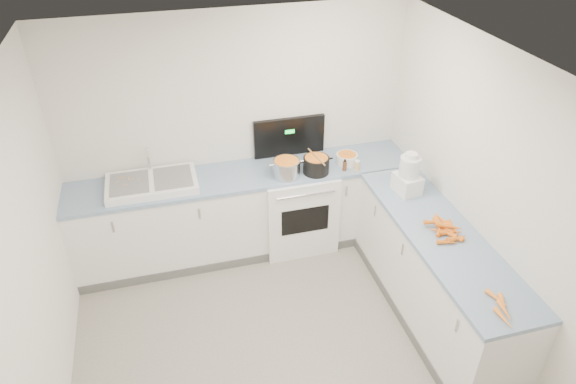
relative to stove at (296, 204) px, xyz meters
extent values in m
cube|color=white|center=(-0.55, 0.01, -0.02)|extent=(3.50, 0.60, 0.90)
cube|color=#839CBA|center=(-0.55, 0.01, 0.45)|extent=(3.50, 0.62, 0.04)
cube|color=white|center=(0.90, -1.39, -0.02)|extent=(0.60, 2.20, 0.90)
cube|color=#839CBA|center=(0.90, -1.39, 0.45)|extent=(0.62, 2.20, 0.04)
cube|color=white|center=(0.00, -0.01, -0.02)|extent=(0.76, 0.65, 0.90)
cube|color=black|center=(0.00, 0.29, 0.68)|extent=(0.76, 0.05, 0.42)
cube|color=white|center=(-1.45, 0.01, 0.50)|extent=(0.86, 0.52, 0.07)
cube|color=slate|center=(-1.65, 0.01, 0.54)|extent=(0.36, 0.42, 0.01)
cube|color=slate|center=(-1.25, 0.01, 0.54)|extent=(0.36, 0.42, 0.01)
cylinder|color=silver|center=(-1.45, 0.23, 0.66)|extent=(0.03, 0.03, 0.24)
cylinder|color=silver|center=(-0.15, -0.14, 0.55)|extent=(0.33, 0.33, 0.20)
cylinder|color=black|center=(0.16, -0.15, 0.54)|extent=(0.33, 0.33, 0.19)
cylinder|color=#AD7A47|center=(0.16, -0.15, 0.64)|extent=(0.07, 0.36, 0.02)
cylinder|color=white|center=(0.53, -0.05, 0.52)|extent=(0.23, 0.23, 0.10)
cylinder|color=#593319|center=(0.45, -0.19, 0.52)|extent=(0.04, 0.04, 0.10)
cylinder|color=#E5B266|center=(0.58, -0.21, 0.51)|extent=(0.05, 0.05, 0.09)
cube|color=white|center=(0.88, -0.71, 0.56)|extent=(0.24, 0.27, 0.18)
cylinder|color=silver|center=(0.88, -0.71, 0.74)|extent=(0.19, 0.19, 0.19)
cylinder|color=white|center=(0.88, -0.71, 0.86)|extent=(0.11, 0.11, 0.04)
cone|color=orange|center=(0.95, -1.50, 0.49)|extent=(0.18, 0.07, 0.05)
cone|color=orange|center=(0.88, -1.34, 0.48)|extent=(0.15, 0.20, 0.04)
cone|color=orange|center=(0.92, -1.50, 0.49)|extent=(0.19, 0.07, 0.04)
cone|color=orange|center=(0.95, -1.42, 0.49)|extent=(0.20, 0.08, 0.05)
cone|color=orange|center=(0.89, -1.30, 0.49)|extent=(0.05, 0.16, 0.04)
cone|color=orange|center=(0.94, -1.46, 0.48)|extent=(0.13, 0.17, 0.04)
cone|color=orange|center=(0.85, -1.52, 0.49)|extent=(0.17, 0.09, 0.04)
cone|color=orange|center=(0.89, -1.38, 0.49)|extent=(0.20, 0.13, 0.05)
cone|color=orange|center=(0.87, -1.37, 0.49)|extent=(0.14, 0.16, 0.05)
cone|color=orange|center=(0.91, -1.42, 0.49)|extent=(0.13, 0.17, 0.05)
cone|color=orange|center=(0.94, -1.28, 0.52)|extent=(0.07, 0.21, 0.04)
cone|color=orange|center=(0.90, -1.30, 0.52)|extent=(0.07, 0.17, 0.04)
cone|color=orange|center=(0.94, -1.39, 0.54)|extent=(0.21, 0.17, 0.05)
cone|color=orange|center=(0.87, -1.33, 0.51)|extent=(0.09, 0.21, 0.04)
cone|color=orange|center=(0.98, -1.39, 0.52)|extent=(0.06, 0.17, 0.05)
cone|color=orange|center=(0.92, -1.38, 0.51)|extent=(0.10, 0.20, 0.04)
cone|color=orange|center=(0.86, -1.28, 0.51)|extent=(0.18, 0.09, 0.04)
cone|color=orange|center=(0.80, -2.36, 0.49)|extent=(0.04, 0.18, 0.04)
cone|color=orange|center=(0.86, -2.30, 0.49)|extent=(0.07, 0.18, 0.04)
cone|color=orange|center=(0.89, -2.24, 0.49)|extent=(0.10, 0.18, 0.04)
cone|color=orange|center=(0.87, -2.18, 0.49)|extent=(0.09, 0.18, 0.04)
cube|color=tan|center=(-1.57, 0.05, 0.55)|extent=(0.01, 0.03, 0.00)
cube|color=tan|center=(-1.73, 0.04, 0.54)|extent=(0.02, 0.03, 0.00)
cube|color=tan|center=(-1.63, 0.08, 0.54)|extent=(0.04, 0.03, 0.00)
cube|color=tan|center=(-1.75, 0.05, 0.54)|extent=(0.03, 0.03, 0.00)
cube|color=tan|center=(-1.76, 0.06, 0.54)|extent=(0.04, 0.05, 0.00)
cube|color=tan|center=(-1.66, -0.07, 0.54)|extent=(0.03, 0.05, 0.00)
cube|color=tan|center=(-1.74, 0.12, 0.54)|extent=(0.04, 0.05, 0.00)
cube|color=tan|center=(-1.66, 0.08, 0.55)|extent=(0.02, 0.04, 0.00)
cube|color=tan|center=(-1.68, -0.08, 0.54)|extent=(0.04, 0.05, 0.00)
cube|color=tan|center=(-1.71, 0.13, 0.54)|extent=(0.04, 0.02, 0.00)
cube|color=tan|center=(-1.60, -0.03, 0.54)|extent=(0.02, 0.04, 0.00)
cube|color=tan|center=(-1.68, -0.02, 0.55)|extent=(0.04, 0.01, 0.00)
cube|color=tan|center=(-1.66, 0.11, 0.54)|extent=(0.02, 0.04, 0.00)
cube|color=tan|center=(-1.57, -0.04, 0.54)|extent=(0.03, 0.02, 0.00)
camera|label=1|loc=(-1.27, -4.36, 3.15)|focal=32.00mm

